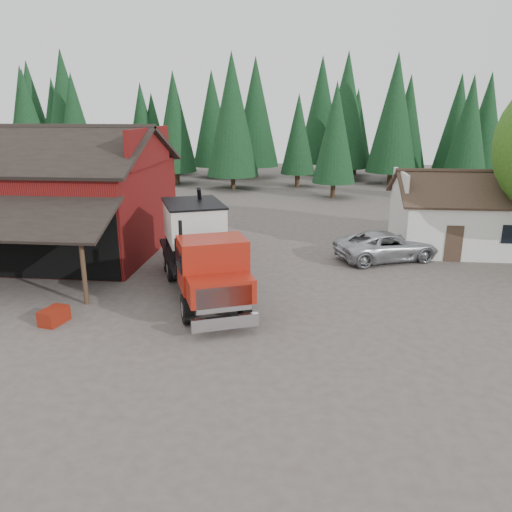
# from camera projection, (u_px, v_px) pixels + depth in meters

# --- Properties ---
(ground) EXTENTS (120.00, 120.00, 0.00)m
(ground) POSITION_uv_depth(u_px,v_px,m) (207.00, 331.00, 18.62)
(ground) COLOR #4F443E
(ground) RESTS_ON ground
(red_barn) EXTENTS (12.80, 13.63, 7.18)m
(red_barn) POSITION_uv_depth(u_px,v_px,m) (50.00, 205.00, 28.38)
(red_barn) COLOR maroon
(red_barn) RESTS_ON ground
(farmhouse) EXTENTS (8.60, 6.42, 4.65)m
(farmhouse) POSITION_uv_depth(u_px,v_px,m) (467.00, 220.00, 29.29)
(farmhouse) COLOR silver
(farmhouse) RESTS_ON ground
(conifer_backdrop) EXTENTS (76.00, 16.00, 16.00)m
(conifer_backdrop) POSITION_uv_depth(u_px,v_px,m) (277.00, 179.00, 58.70)
(conifer_backdrop) COLOR black
(conifer_backdrop) RESTS_ON ground
(near_pine_a) EXTENTS (4.40, 4.40, 11.40)m
(near_pine_a) POSITION_uv_depth(u_px,v_px,m) (28.00, 127.00, 45.67)
(near_pine_a) COLOR #382619
(near_pine_a) RESTS_ON ground
(near_pine_b) EXTENTS (3.96, 3.96, 10.40)m
(near_pine_b) POSITION_uv_depth(u_px,v_px,m) (335.00, 133.00, 45.00)
(near_pine_b) COLOR #382619
(near_pine_b) RESTS_ON ground
(near_pine_d) EXTENTS (5.28, 5.28, 13.40)m
(near_pine_d) POSITION_uv_depth(u_px,v_px,m) (232.00, 115.00, 49.36)
(near_pine_d) COLOR #382619
(near_pine_d) RESTS_ON ground
(feed_truck) EXTENTS (6.04, 10.04, 4.41)m
(feed_truck) POSITION_uv_depth(u_px,v_px,m) (201.00, 248.00, 21.99)
(feed_truck) COLOR black
(feed_truck) RESTS_ON ground
(silver_car) EXTENTS (6.21, 4.50, 1.57)m
(silver_car) POSITION_uv_depth(u_px,v_px,m) (387.00, 246.00, 27.17)
(silver_car) COLOR #AEB1B6
(silver_car) RESTS_ON ground
(equip_box) EXTENTS (0.93, 1.23, 0.60)m
(equip_box) POSITION_uv_depth(u_px,v_px,m) (54.00, 316.00, 19.18)
(equip_box) COLOR maroon
(equip_box) RESTS_ON ground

